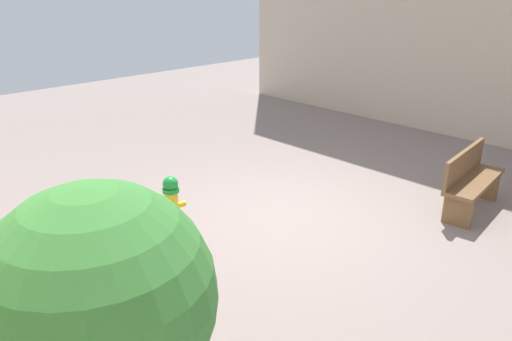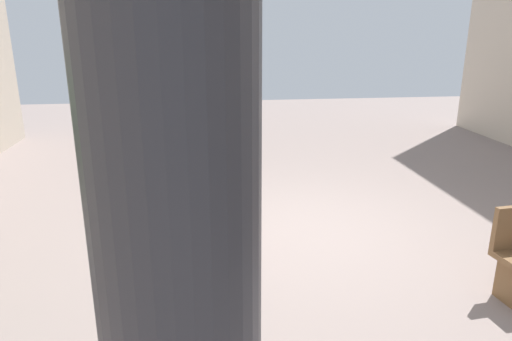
{
  "view_description": "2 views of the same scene",
  "coord_description": "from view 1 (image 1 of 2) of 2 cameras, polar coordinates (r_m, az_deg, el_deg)",
  "views": [
    {
      "loc": [
        5.03,
        4.45,
        3.34
      ],
      "look_at": [
        0.32,
        -0.35,
        0.73
      ],
      "focal_mm": 34.79,
      "sensor_mm": 36.0,
      "label": 1
    },
    {
      "loc": [
        1.42,
        5.48,
        2.58
      ],
      "look_at": [
        0.73,
        0.04,
        0.89
      ],
      "focal_mm": 32.46,
      "sensor_mm": 36.0,
      "label": 2
    }
  ],
  "objects": [
    {
      "name": "ground_plane",
      "position": [
        7.5,
        3.62,
        -5.24
      ],
      "size": [
        23.4,
        23.4,
        0.0
      ],
      "primitive_type": "plane",
      "color": "gray"
    },
    {
      "name": "planter_tree",
      "position": [
        3.07,
        -16.99,
        -18.19
      ],
      "size": [
        1.3,
        1.3,
        2.38
      ],
      "color": "gray",
      "rests_on": "ground_plane"
    },
    {
      "name": "bench_near",
      "position": [
        8.18,
        23.41,
        -0.99
      ],
      "size": [
        1.59,
        0.59,
        0.95
      ],
      "color": "brown",
      "rests_on": "ground_plane"
    },
    {
      "name": "fire_hydrant",
      "position": [
        6.9,
        -9.62,
        -4.03
      ],
      "size": [
        0.41,
        0.38,
        0.86
      ],
      "color": "gold",
      "rests_on": "ground_plane"
    }
  ]
}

